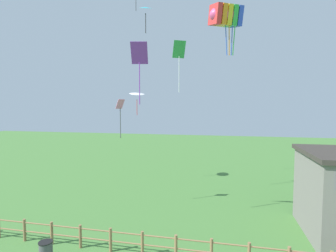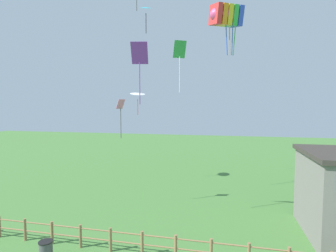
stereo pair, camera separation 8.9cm
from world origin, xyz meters
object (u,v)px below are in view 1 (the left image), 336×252
trash_bin (46,251)px  kite_purple_streamer (139,59)px  kite_cyan_delta (146,8)px  kite_white_delta (137,94)px  kite_rainbow_parafoil (226,16)px  kite_pink_diamond (120,112)px  kite_green_diamond (179,55)px

trash_bin → kite_purple_streamer: 10.63m
kite_cyan_delta → kite_white_delta: bearing=113.7°
kite_rainbow_parafoil → kite_pink_diamond: 9.18m
kite_rainbow_parafoil → kite_cyan_delta: 5.07m
kite_pink_diamond → kite_white_delta: 6.24m
kite_purple_streamer → kite_white_delta: (-2.94, 8.13, -1.50)m
kite_pink_diamond → kite_green_diamond: bearing=44.0°
kite_pink_diamond → kite_white_delta: size_ratio=1.21×
kite_green_diamond → kite_rainbow_parafoil: bearing=-35.2°
trash_bin → kite_green_diamond: 15.00m
kite_rainbow_parafoil → trash_bin: bearing=-135.9°
kite_green_diamond → kite_white_delta: 5.74m
kite_pink_diamond → kite_green_diamond: kite_green_diamond is taller
kite_rainbow_parafoil → kite_pink_diamond: size_ratio=1.23×
kite_rainbow_parafoil → kite_green_diamond: size_ratio=0.84×
kite_purple_streamer → kite_white_delta: size_ratio=1.61×
trash_bin → kite_white_delta: size_ratio=0.42×
kite_rainbow_parafoil → kite_green_diamond: bearing=144.8°
kite_pink_diamond → kite_rainbow_parafoil: bearing=7.6°
kite_rainbow_parafoil → kite_white_delta: kite_rainbow_parafoil is taller
kite_rainbow_parafoil → kite_pink_diamond: kite_rainbow_parafoil is taller
kite_white_delta → trash_bin: bearing=-90.3°
kite_green_diamond → kite_purple_streamer: 5.75m
kite_rainbow_parafoil → kite_pink_diamond: (-6.82, -0.91, -6.08)m
trash_bin → kite_green_diamond: bearing=66.3°
kite_rainbow_parafoil → kite_cyan_delta: bearing=-165.3°
kite_pink_diamond → kite_cyan_delta: kite_cyan_delta is taller
trash_bin → kite_rainbow_parafoil: kite_rainbow_parafoil is taller
trash_bin → kite_white_delta: 14.74m
kite_green_diamond → kite_cyan_delta: 4.54m
kite_cyan_delta → kite_green_diamond: bearing=67.9°
kite_rainbow_parafoil → kite_white_delta: (-7.68, 5.08, -4.56)m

